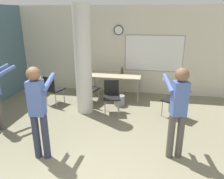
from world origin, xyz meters
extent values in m
cube|color=beige|center=(0.00, 5.06, 1.40)|extent=(8.00, 0.12, 2.80)
cylinder|color=black|center=(-0.10, 4.99, 2.05)|extent=(0.30, 0.03, 0.30)
cylinder|color=white|center=(-0.10, 4.97, 2.05)|extent=(0.26, 0.01, 0.25)
cube|color=#99999E|center=(1.03, 5.00, 1.35)|extent=(1.84, 0.01, 1.16)
cube|color=white|center=(1.03, 4.99, 1.35)|extent=(1.78, 0.02, 1.10)
cylinder|color=silver|center=(-0.75, 3.25, 1.40)|extent=(0.43, 0.43, 2.80)
cube|color=tan|center=(-0.11, 4.41, 0.74)|extent=(1.60, 0.78, 0.03)
cylinder|color=gray|center=(-0.85, 4.08, 0.36)|extent=(0.04, 0.04, 0.73)
cylinder|color=gray|center=(0.63, 4.08, 0.36)|extent=(0.04, 0.04, 0.73)
cylinder|color=gray|center=(-0.85, 4.74, 0.36)|extent=(0.04, 0.04, 0.73)
cylinder|color=gray|center=(0.63, 4.74, 0.36)|extent=(0.04, 0.04, 0.73)
cylinder|color=#4C3319|center=(0.08, 4.56, 0.84)|extent=(0.08, 0.08, 0.16)
cylinder|color=#4C3319|center=(0.08, 4.56, 0.95)|extent=(0.03, 0.03, 0.07)
cylinder|color=gray|center=(0.12, 3.81, 0.15)|extent=(0.31, 0.31, 0.30)
cube|color=black|center=(1.56, 3.33, 0.45)|extent=(0.61, 0.61, 0.04)
cube|color=black|center=(1.73, 3.22, 0.67)|extent=(0.25, 0.34, 0.40)
cylinder|color=#99999E|center=(1.52, 3.58, 0.21)|extent=(0.02, 0.02, 0.43)
cylinder|color=#99999E|center=(1.31, 3.29, 0.21)|extent=(0.02, 0.02, 0.43)
cylinder|color=#99999E|center=(1.81, 3.38, 0.21)|extent=(0.02, 0.02, 0.43)
cylinder|color=#99999E|center=(1.61, 3.08, 0.21)|extent=(0.02, 0.02, 0.43)
cube|color=black|center=(-0.01, 3.25, 0.45)|extent=(0.52, 0.52, 0.04)
cube|color=black|center=(-0.05, 3.45, 0.67)|extent=(0.39, 0.11, 0.40)
cylinder|color=#99999E|center=(-0.14, 3.03, 0.21)|extent=(0.02, 0.02, 0.43)
cylinder|color=#99999E|center=(0.21, 3.11, 0.21)|extent=(0.02, 0.02, 0.43)
cylinder|color=#99999E|center=(-0.22, 3.38, 0.21)|extent=(0.02, 0.02, 0.43)
cylinder|color=#99999E|center=(0.13, 3.46, 0.21)|extent=(0.02, 0.02, 0.43)
cube|color=black|center=(-0.76, 3.81, 0.45)|extent=(0.55, 0.55, 0.04)
cube|color=black|center=(-0.82, 3.61, 0.67)|extent=(0.39, 0.15, 0.40)
cylinder|color=#99999E|center=(-0.53, 3.92, 0.21)|extent=(0.02, 0.02, 0.43)
cylinder|color=#99999E|center=(-0.87, 4.03, 0.21)|extent=(0.02, 0.02, 0.43)
cylinder|color=#99999E|center=(-0.64, 3.58, 0.21)|extent=(0.02, 0.02, 0.43)
cylinder|color=#99999E|center=(-0.98, 3.69, 0.21)|extent=(0.02, 0.02, 0.43)
cube|color=black|center=(-1.77, 3.59, 0.45)|extent=(0.56, 0.56, 0.04)
cube|color=black|center=(-1.83, 3.40, 0.67)|extent=(0.38, 0.16, 0.40)
cylinder|color=#99999E|center=(-1.54, 3.71, 0.21)|extent=(0.02, 0.02, 0.43)
cylinder|color=#99999E|center=(-1.88, 3.82, 0.21)|extent=(0.02, 0.02, 0.43)
cylinder|color=#99999E|center=(-1.65, 3.36, 0.21)|extent=(0.02, 0.02, 0.43)
cylinder|color=#99999E|center=(-1.99, 3.48, 0.21)|extent=(0.02, 0.02, 0.43)
cylinder|color=#514C47|center=(-2.36, 1.95, 0.42)|extent=(0.12, 0.12, 0.84)
cylinder|color=#4C66AD|center=(-2.21, 2.14, 1.33)|extent=(0.30, 0.51, 0.24)
cylinder|color=#2D3347|center=(-0.85, 1.14, 0.44)|extent=(0.13, 0.13, 0.88)
cylinder|color=#2D3347|center=(-1.02, 1.13, 0.44)|extent=(0.13, 0.13, 0.88)
cube|color=#4C66AD|center=(-0.93, 1.14, 1.19)|extent=(0.27, 0.22, 0.62)
sphere|color=brown|center=(-0.93, 1.14, 1.61)|extent=(0.24, 0.24, 0.24)
cylinder|color=#4C66AD|center=(-0.81, 1.39, 1.39)|extent=(0.13, 0.56, 0.25)
cylinder|color=#4C66AD|center=(-1.09, 1.37, 1.39)|extent=(0.13, 0.56, 0.25)
cube|color=white|center=(-1.11, 1.62, 1.39)|extent=(0.05, 0.13, 0.04)
cylinder|color=#514C47|center=(1.56, 1.60, 0.43)|extent=(0.13, 0.13, 0.87)
cylinder|color=#514C47|center=(1.39, 1.56, 0.43)|extent=(0.13, 0.13, 0.87)
cube|color=#4C66AD|center=(1.48, 1.58, 1.17)|extent=(0.29, 0.25, 0.61)
sphere|color=brown|center=(1.48, 1.58, 1.60)|extent=(0.23, 0.23, 0.23)
cylinder|color=#4C66AD|center=(1.56, 1.86, 1.37)|extent=(0.21, 0.55, 0.25)
cylinder|color=#4C66AD|center=(1.29, 1.79, 1.37)|extent=(0.21, 0.55, 0.25)
cube|color=white|center=(1.23, 2.03, 1.38)|extent=(0.07, 0.13, 0.04)
camera|label=1|loc=(0.95, -2.04, 2.55)|focal=35.00mm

